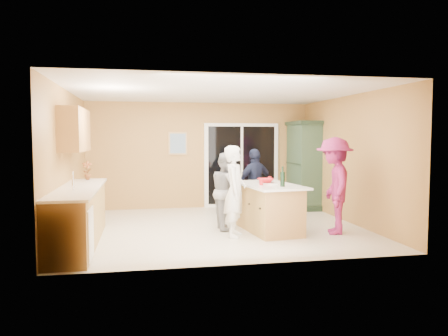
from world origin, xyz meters
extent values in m
plane|color=silver|center=(0.00, 0.00, 0.00)|extent=(5.50, 5.50, 0.00)
cube|color=silver|center=(0.00, 0.00, 2.60)|extent=(5.50, 5.00, 0.10)
cube|color=tan|center=(0.00, 2.50, 1.30)|extent=(5.50, 0.10, 2.60)
cube|color=tan|center=(0.00, -2.50, 1.30)|extent=(5.50, 0.10, 2.60)
cube|color=tan|center=(-2.75, 0.00, 1.30)|extent=(0.10, 5.00, 2.60)
cube|color=tan|center=(2.75, 0.00, 1.30)|extent=(0.10, 5.00, 2.60)
cube|color=#A78141|center=(-2.45, -0.90, 0.45)|extent=(0.60, 3.00, 0.90)
cube|color=white|center=(-2.44, -2.00, 0.40)|extent=(0.62, 0.60, 0.72)
cube|color=beige|center=(-2.44, -0.90, 0.92)|extent=(0.65, 3.05, 0.04)
cylinder|color=silver|center=(-2.45, -1.40, 1.09)|extent=(0.02, 0.02, 0.30)
cube|color=#A78141|center=(-2.58, -0.20, 1.88)|extent=(0.35, 1.60, 0.75)
cube|color=white|center=(1.05, 2.47, 1.05)|extent=(1.90, 0.05, 2.10)
cube|color=black|center=(1.05, 2.46, 1.05)|extent=(1.70, 0.03, 1.94)
cube|color=white|center=(1.05, 2.45, 1.05)|extent=(0.06, 0.04, 1.94)
cube|color=silver|center=(1.20, 2.44, 1.00)|extent=(0.02, 0.03, 0.12)
cube|color=tan|center=(-0.55, 2.48, 1.60)|extent=(0.46, 0.03, 0.56)
cube|color=#466990|center=(-0.55, 2.47, 1.60)|extent=(0.38, 0.02, 0.48)
cube|color=#A78141|center=(0.88, -0.50, 0.42)|extent=(0.94, 1.57, 0.84)
cube|color=beige|center=(0.88, -0.50, 0.86)|extent=(1.10, 1.78, 0.04)
cube|color=black|center=(0.88, -0.50, 0.05)|extent=(0.85, 1.48, 0.10)
cube|color=#1E3122|center=(2.49, 1.90, 0.06)|extent=(0.59, 1.12, 0.13)
cube|color=#38543F|center=(2.49, 1.90, 1.06)|extent=(0.53, 1.06, 1.99)
cube|color=#1E3122|center=(2.49, 1.90, 2.10)|extent=(0.61, 1.16, 0.08)
imported|color=silver|center=(0.18, -0.80, 0.80)|extent=(0.55, 0.68, 1.60)
imported|color=#959597|center=(0.16, -0.13, 0.73)|extent=(0.58, 0.73, 1.47)
imported|color=#161732|center=(0.93, 0.66, 0.76)|extent=(0.96, 0.66, 1.51)
imported|color=#922058|center=(2.00, -0.89, 0.88)|extent=(0.96, 1.27, 1.75)
imported|color=red|center=(0.90, -0.21, 0.92)|extent=(0.36, 0.36, 0.08)
imported|color=red|center=(-2.45, 0.38, 1.12)|extent=(0.20, 0.14, 0.37)
cylinder|color=red|center=(0.70, -0.63, 0.93)|extent=(0.08, 0.08, 0.09)
cylinder|color=red|center=(1.06, 0.04, 0.93)|extent=(0.09, 0.09, 0.10)
cylinder|color=black|center=(1.00, -0.93, 1.01)|extent=(0.08, 0.08, 0.26)
cylinder|color=black|center=(1.00, -0.93, 1.19)|extent=(0.03, 0.03, 0.10)
cylinder|color=white|center=(0.91, -0.63, 0.89)|extent=(0.23, 0.23, 0.01)
camera|label=1|loc=(-1.43, -8.23, 1.74)|focal=35.00mm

